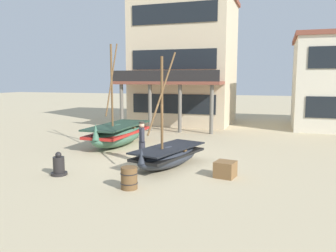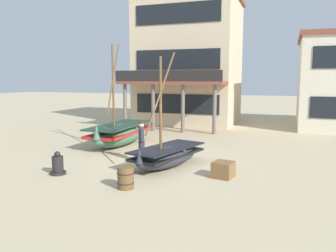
# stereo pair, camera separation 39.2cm
# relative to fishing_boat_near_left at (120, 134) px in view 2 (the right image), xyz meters

# --- Properties ---
(ground_plane) EXTENTS (120.00, 120.00, 0.00)m
(ground_plane) POSITION_rel_fishing_boat_near_left_xyz_m (3.31, -2.80, -0.61)
(ground_plane) COLOR tan
(fishing_boat_near_left) EXTENTS (1.82, 4.69, 5.19)m
(fishing_boat_near_left) POSITION_rel_fishing_boat_near_left_xyz_m (0.00, 0.00, 0.00)
(fishing_boat_near_left) COLOR #427056
(fishing_boat_near_left) RESTS_ON ground
(fishing_boat_centre_large) EXTENTS (2.28, 3.77, 4.46)m
(fishing_boat_centre_large) POSITION_rel_fishing_boat_near_left_xyz_m (3.80, -3.27, -0.16)
(fishing_boat_centre_large) COLOR #2D333D
(fishing_boat_centre_large) RESTS_ON ground
(fisherman_by_hull) EXTENTS (0.34, 0.42, 1.68)m
(fisherman_by_hull) POSITION_rel_fishing_boat_near_left_xyz_m (2.53, -2.88, 0.23)
(fisherman_by_hull) COLOR #33333D
(fisherman_by_hull) RESTS_ON ground
(capstan_winch) EXTENTS (0.58, 0.58, 0.85)m
(capstan_winch) POSITION_rel_fishing_boat_near_left_xyz_m (0.43, -5.63, -0.28)
(capstan_winch) COLOR black
(capstan_winch) RESTS_ON ground
(wooden_barrel) EXTENTS (0.56, 0.56, 0.70)m
(wooden_barrel) POSITION_rel_fishing_boat_near_left_xyz_m (3.48, -6.27, -0.26)
(wooden_barrel) COLOR brown
(wooden_barrel) RESTS_ON ground
(cargo_crate) EXTENTS (0.79, 0.79, 0.56)m
(cargo_crate) POSITION_rel_fishing_boat_near_left_xyz_m (6.16, -4.04, -0.33)
(cargo_crate) COLOR brown
(cargo_crate) RESTS_ON ground
(harbor_building_main) EXTENTS (7.47, 8.84, 9.51)m
(harbor_building_main) POSITION_rel_fishing_boat_near_left_xyz_m (0.82, 10.26, 4.14)
(harbor_building_main) COLOR beige
(harbor_building_main) RESTS_ON ground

